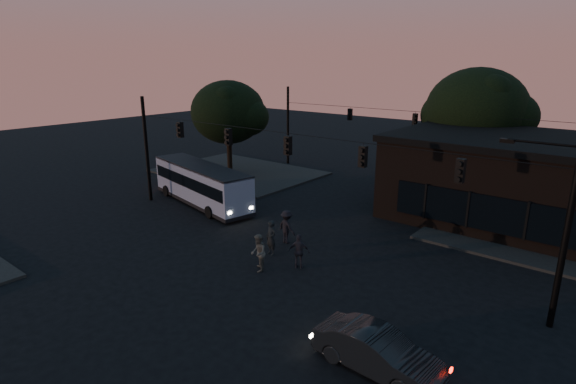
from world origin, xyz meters
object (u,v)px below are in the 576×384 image
Objects in this scene: building at (522,180)px; pedestrian_a at (271,238)px; bus at (201,182)px; pedestrian_b at (258,253)px; pedestrian_c at (299,251)px; car at (377,351)px; pedestrian_d at (287,227)px.

pedestrian_a is (-8.75, -13.70, -1.77)m from building.
pedestrian_b is (10.36, -5.31, -0.65)m from bus.
building is 8.25× the size of pedestrian_b.
building is at bearing -140.12° from pedestrian_c.
car is 2.32× the size of pedestrian_b.
pedestrian_c is 3.30m from pedestrian_d.
building is at bearing 69.99° from pedestrian_a.
car is 7.97m from pedestrian_c.
pedestrian_d is (-9.15, 6.54, 0.24)m from car.
bus is at bearing 1.38° from pedestrian_d.
pedestrian_c is (2.15, -0.36, -0.05)m from pedestrian_a.
pedestrian_d is (9.21, -1.72, -0.63)m from bus.
pedestrian_d is at bearing 55.96° from car.
pedestrian_a is 1.06× the size of pedestrian_c.
building reaches higher than pedestrian_c.
building is at bearing -115.41° from pedestrian_d.
pedestrian_d reaches higher than pedestrian_a.
bus is at bearing 67.30° from car.
pedestrian_b is 3.77m from pedestrian_d.
pedestrian_c is at bearing 151.77° from pedestrian_d.
pedestrian_d is (-1.15, 3.59, 0.02)m from pedestrian_b.
building is 16.35m from pedestrian_a.
pedestrian_c is at bearing -6.42° from bus.
building is 17.54m from pedestrian_b.
pedestrian_c is (11.73, -3.85, -0.70)m from bus.
building is at bearing 1.64° from car.
bus reaches higher than pedestrian_c.
pedestrian_b is at bearing 22.06° from pedestrian_c.
pedestrian_d is at bearing 1.17° from bus.
pedestrian_b is (-8.00, 2.95, 0.22)m from car.
pedestrian_a is 2.18m from pedestrian_c.
building is at bearing 113.11° from pedestrian_b.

